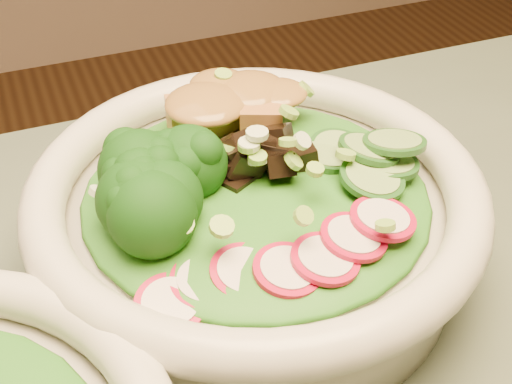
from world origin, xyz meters
name	(u,v)px	position (x,y,z in m)	size (l,w,h in m)	color
salad_bowl	(256,217)	(0.07, 0.17, 0.79)	(0.29, 0.29, 0.08)	beige
lettuce_bed	(256,191)	(0.07, 0.17, 0.81)	(0.22, 0.22, 0.03)	#185E13
broccoli_florets	(148,192)	(0.01, 0.17, 0.83)	(0.09, 0.07, 0.05)	black
radish_slices	(302,259)	(0.07, 0.10, 0.82)	(0.12, 0.04, 0.02)	#AA0D30
cucumber_slices	(361,155)	(0.14, 0.17, 0.83)	(0.07, 0.07, 0.04)	#83A25A
mushroom_heap	(249,159)	(0.07, 0.18, 0.83)	(0.07, 0.07, 0.04)	black
tofu_cubes	(228,117)	(0.08, 0.24, 0.83)	(0.10, 0.06, 0.04)	#A16235
peanut_sauce	(227,100)	(0.08, 0.24, 0.84)	(0.07, 0.06, 0.02)	brown
scallion_garnish	(256,157)	(0.07, 0.17, 0.84)	(0.20, 0.20, 0.03)	#7FB43F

